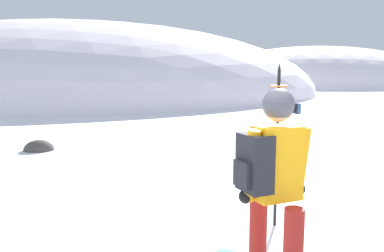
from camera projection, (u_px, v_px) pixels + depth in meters
The scene contains 5 objects.
ridge_peak_main at pixel (77, 92), 30.80m from camera, with size 35.71×32.14×10.35m.
ridge_peak_far at pixel (314, 84), 45.79m from camera, with size 27.65×24.89×8.51m.
snowboarder_main at pixel (273, 190), 3.15m from camera, with size 0.70×1.78×1.71m.
piste_marker_near at pixel (277, 135), 4.67m from camera, with size 0.20×0.20×1.92m.
rock_dark at pixel (39, 150), 9.21m from camera, with size 0.68×0.58×0.48m.
Camera 1 is at (-0.64, -2.87, 1.87)m, focal length 37.77 mm.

